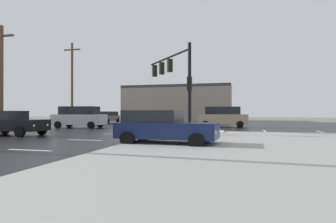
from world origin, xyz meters
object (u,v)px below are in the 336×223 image
at_px(sedan_black, 10,122).
at_px(utility_pole_far, 72,82).
at_px(sedan_red, 155,117).
at_px(fire_hydrant, 212,128).
at_px(suv_tan, 223,116).
at_px(traffic_signal_mast, 174,74).
at_px(suv_silver, 80,117).
at_px(utility_pole_mid, 1,76).
at_px(sedan_navy, 163,127).
at_px(sedan_grey, 107,117).

distance_m(sedan_black, utility_pole_far, 16.49).
bearing_deg(sedan_red, sedan_black, 81.61).
height_order(fire_hydrant, suv_tan, suv_tan).
height_order(traffic_signal_mast, suv_tan, traffic_signal_mast).
relative_size(suv_silver, utility_pole_mid, 0.61).
bearing_deg(suv_silver, traffic_signal_mast, -25.79).
distance_m(fire_hydrant, sedan_black, 12.88).
bearing_deg(traffic_signal_mast, fire_hydrant, -170.31).
distance_m(suv_silver, sedan_navy, 15.77).
bearing_deg(suv_tan, sedan_grey, -21.64).
distance_m(suv_tan, sedan_grey, 16.46).
bearing_deg(suv_tan, utility_pole_far, -6.91).
bearing_deg(utility_pole_mid, suv_silver, 62.20).
bearing_deg(suv_tan, suv_silver, 18.49).
bearing_deg(sedan_red, fire_hydrant, 114.83).
distance_m(utility_pole_mid, utility_pole_far, 12.52).
xyz_separation_m(sedan_black, utility_pole_far, (-5.40, 14.96, 4.34)).
bearing_deg(traffic_signal_mast, suv_tan, -58.43).
bearing_deg(sedan_grey, utility_pole_mid, -3.06).
xyz_separation_m(suv_silver, sedan_navy, (11.22, -11.08, -0.24)).
relative_size(fire_hydrant, sedan_grey, 0.17).
bearing_deg(sedan_black, fire_hydrant, 11.33).
bearing_deg(fire_hydrant, sedan_grey, 132.31).
bearing_deg(sedan_grey, suv_silver, 12.27).
distance_m(suv_silver, suv_tan, 13.87).
relative_size(suv_tan, utility_pole_far, 0.49).
relative_size(traffic_signal_mast, sedan_red, 1.28).
xyz_separation_m(traffic_signal_mast, utility_pole_far, (-15.20, 10.46, 0.97)).
bearing_deg(suv_tan, sedan_black, 44.60).
relative_size(suv_silver, suv_tan, 1.01).
height_order(sedan_navy, utility_pole_far, utility_pole_far).
relative_size(sedan_grey, utility_pole_mid, 0.56).
distance_m(traffic_signal_mast, sedan_black, 11.30).
relative_size(fire_hydrant, sedan_red, 0.17).
bearing_deg(fire_hydrant, sedan_black, -171.10).
distance_m(fire_hydrant, suv_tan, 11.21).
relative_size(sedan_red, utility_pole_mid, 0.56).
height_order(sedan_navy, sedan_black, same).
bearing_deg(sedan_grey, sedan_red, 120.46).
relative_size(sedan_red, suv_tan, 0.94).
distance_m(suv_silver, sedan_red, 14.21).
relative_size(sedan_black, utility_pole_mid, 0.56).
distance_m(sedan_navy, sedan_black, 11.24).
relative_size(utility_pole_mid, utility_pole_far, 0.82).
bearing_deg(utility_pole_far, sedan_grey, 55.33).
height_order(traffic_signal_mast, suv_silver, traffic_signal_mast).
xyz_separation_m(sedan_navy, utility_pole_mid, (-14.30, 5.24, 3.43)).
bearing_deg(sedan_black, suv_tan, 48.36).
distance_m(traffic_signal_mast, utility_pole_mid, 13.30).
xyz_separation_m(sedan_red, utility_pole_far, (-8.38, -7.35, 4.34)).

